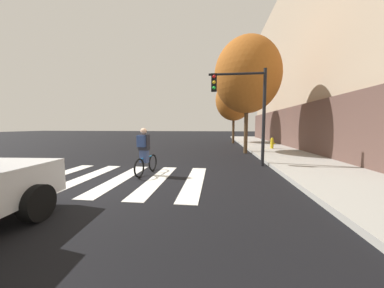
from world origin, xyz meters
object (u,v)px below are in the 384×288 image
object	(u,v)px
cyclist	(144,152)
street_tree_mid	(234,100)
fire_hydrant	(272,143)
street_tree_near	(247,75)
traffic_light_near	(245,100)

from	to	relation	value
cyclist	street_tree_mid	size ratio (longest dim) A/B	0.26
fire_hydrant	street_tree_near	world-z (taller)	street_tree_near
street_tree_mid	street_tree_near	bearing A→B (deg)	-88.94
traffic_light_near	fire_hydrant	xyz separation A→B (m)	(2.79, 5.76, -2.33)
cyclist	street_tree_mid	bearing A→B (deg)	72.49
traffic_light_near	fire_hydrant	size ratio (longest dim) A/B	5.38
street_tree_near	street_tree_mid	bearing A→B (deg)	91.06
cyclist	traffic_light_near	world-z (taller)	traffic_light_near
street_tree_near	cyclist	bearing A→B (deg)	-125.65
traffic_light_near	street_tree_mid	size ratio (longest dim) A/B	0.65
street_tree_near	street_tree_mid	world-z (taller)	street_tree_near
cyclist	traffic_light_near	xyz separation A→B (m)	(3.77, 2.14, 2.02)
traffic_light_near	street_tree_mid	xyz separation A→B (m)	(0.55, 11.52, 1.50)
traffic_light_near	street_tree_mid	distance (m)	11.63
fire_hydrant	street_tree_mid	size ratio (longest dim) A/B	0.12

